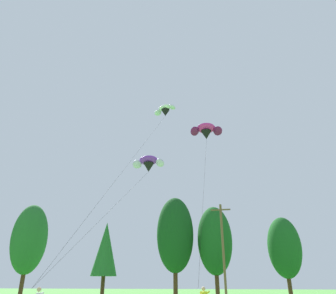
{
  "coord_description": "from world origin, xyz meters",
  "views": [
    {
      "loc": [
        5.58,
        4.46,
        1.88
      ],
      "look_at": [
        1.62,
        25.53,
        11.1
      ],
      "focal_mm": 33.87,
      "sensor_mm": 36.0,
      "label": 1
    }
  ],
  "objects_px": {
    "utility_pole": "(223,248)",
    "parafoil_kite_high_white": "(165,110)",
    "parafoil_kite_far_purple": "(149,164)",
    "parafoil_kite_mid_magenta": "(206,131)"
  },
  "relations": [
    {
      "from": "utility_pole",
      "to": "parafoil_kite_high_white",
      "type": "relative_size",
      "value": 0.44
    },
    {
      "from": "parafoil_kite_high_white",
      "to": "parafoil_kite_far_purple",
      "type": "bearing_deg",
      "value": -93.57
    },
    {
      "from": "parafoil_kite_high_white",
      "to": "utility_pole",
      "type": "bearing_deg",
      "value": -5.8
    },
    {
      "from": "utility_pole",
      "to": "parafoil_kite_mid_magenta",
      "type": "bearing_deg",
      "value": -103.09
    },
    {
      "from": "parafoil_kite_far_purple",
      "to": "parafoil_kite_mid_magenta",
      "type": "bearing_deg",
      "value": 17.79
    },
    {
      "from": "parafoil_kite_mid_magenta",
      "to": "parafoil_kite_far_purple",
      "type": "distance_m",
      "value": 7.66
    },
    {
      "from": "utility_pole",
      "to": "parafoil_kite_high_white",
      "type": "bearing_deg",
      "value": 174.2
    },
    {
      "from": "utility_pole",
      "to": "parafoil_kite_far_purple",
      "type": "bearing_deg",
      "value": -139.47
    },
    {
      "from": "utility_pole",
      "to": "parafoil_kite_far_purple",
      "type": "xyz_separation_m",
      "value": [
        -7.05,
        -6.03,
        8.1
      ]
    },
    {
      "from": "utility_pole",
      "to": "parafoil_kite_mid_magenta",
      "type": "xyz_separation_m",
      "value": [
        -0.95,
        -4.07,
        12.29
      ]
    }
  ]
}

